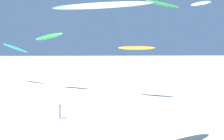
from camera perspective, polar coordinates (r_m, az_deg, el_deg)
flying_kite_0 at (r=48.49m, az=-12.99°, el=6.76°), size 5.59×10.22×10.08m
flying_kite_1 at (r=66.90m, az=17.96°, el=13.01°), size 4.47×9.19×17.61m
flying_kite_5 at (r=57.80m, az=-19.53°, el=4.37°), size 7.20×6.33×8.22m
flying_kite_6 at (r=50.80m, az=10.38°, el=13.31°), size 6.14×7.54×15.85m
flying_kite_7 at (r=40.61m, az=5.01°, el=4.59°), size 5.57×7.24×7.72m
flying_kite_8 at (r=20.14m, az=-0.63°, el=13.36°), size 8.13×6.25×11.81m
person_far_watcher at (r=30.51m, az=-10.78°, el=-8.17°), size 0.26×0.50×1.66m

